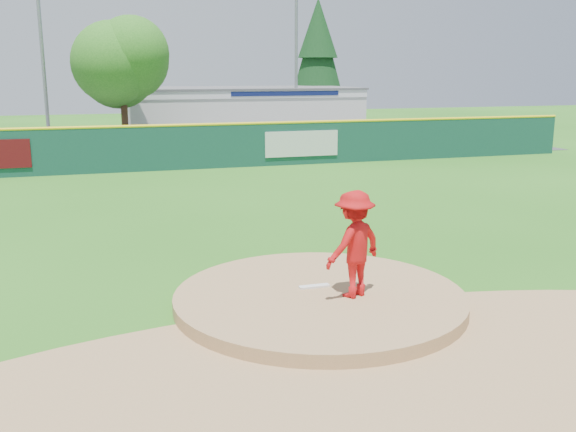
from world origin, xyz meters
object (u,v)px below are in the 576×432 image
object	(u,v)px
pool_building_grp	(240,112)
conifer_tree	(318,55)
van	(124,146)
light_pole_left	(41,39)
light_pole_right	(296,52)
deciduous_tree	(122,67)
pitcher	(354,244)

from	to	relation	value
pool_building_grp	conifer_tree	distance (m)	8.95
van	light_pole_left	xyz separation A→B (m)	(-3.69, 5.11, 5.30)
conifer_tree	light_pole_right	bearing A→B (deg)	-119.74
van	conifer_tree	world-z (taller)	conifer_tree
van	light_pole_right	bearing A→B (deg)	-43.94
van	pool_building_grp	xyz separation A→B (m)	(8.31, 10.10, 0.92)
pool_building_grp	light_pole_right	world-z (taller)	light_pole_right
deciduous_tree	van	bearing A→B (deg)	-95.64
deciduous_tree	light_pole_right	bearing A→B (deg)	19.98
light_pole_left	light_pole_right	size ratio (longest dim) A/B	1.10
deciduous_tree	light_pole_left	world-z (taller)	light_pole_left
pitcher	pool_building_grp	world-z (taller)	pool_building_grp
van	light_pole_right	distance (m)	14.19
pitcher	light_pole_left	world-z (taller)	light_pole_left
light_pole_left	pool_building_grp	bearing A→B (deg)	22.60
deciduous_tree	light_pole_right	distance (m)	11.75
pitcher	van	distance (m)	22.42
van	light_pole_left	world-z (taller)	light_pole_left
van	deciduous_tree	size ratio (longest dim) A/B	0.71
deciduous_tree	conifer_tree	world-z (taller)	conifer_tree
conifer_tree	light_pole_right	distance (m)	8.06
pool_building_grp	deciduous_tree	bearing A→B (deg)	-138.84
pitcher	light_pole_left	distance (m)	28.52
conifer_tree	light_pole_left	distance (m)	21.03
light_pole_left	deciduous_tree	bearing A→B (deg)	-26.57
pool_building_grp	conifer_tree	world-z (taller)	conifer_tree
pool_building_grp	conifer_tree	xyz separation A→B (m)	(7.00, 4.01, 3.88)
pool_building_grp	light_pole_right	distance (m)	5.75
pitcher	van	bearing A→B (deg)	-106.69
pool_building_grp	light_pole_left	distance (m)	13.72
deciduous_tree	light_pole_right	xyz separation A→B (m)	(11.00, 4.00, 0.99)
pitcher	van	world-z (taller)	pitcher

